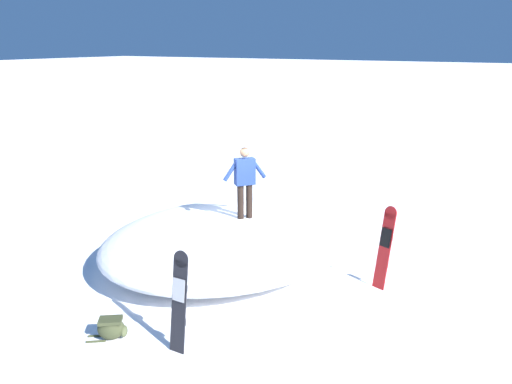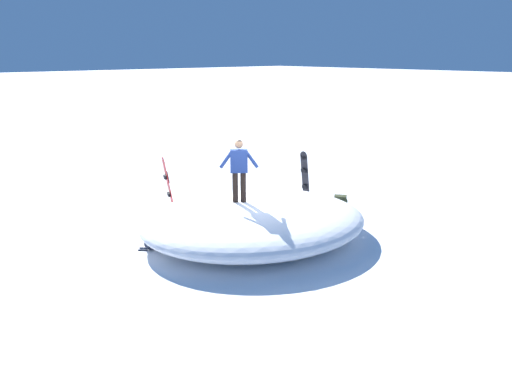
# 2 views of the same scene
# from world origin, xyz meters

# --- Properties ---
(ground) EXTENTS (240.00, 240.00, 0.00)m
(ground) POSITION_xyz_m (0.00, 0.00, 0.00)
(ground) COLOR white
(snow_mound) EXTENTS (7.10, 6.56, 0.95)m
(snow_mound) POSITION_xyz_m (-0.03, -0.18, 0.47)
(snow_mound) COLOR white
(snow_mound) RESTS_ON ground
(snowboarder_standing) EXTENTS (0.79, 0.70, 1.58)m
(snowboarder_standing) POSITION_xyz_m (0.20, -0.48, 1.84)
(snowboarder_standing) COLOR black
(snowboarder_standing) RESTS_ON snow_mound
(snowboard_primary_upright) EXTENTS (0.26, 0.27, 1.64)m
(snowboard_primary_upright) POSITION_xyz_m (-3.30, -1.42, 0.85)
(snowboard_primary_upright) COLOR black
(snowboard_primary_upright) RESTS_ON ground
(snowboard_secondary_upright) EXTENTS (0.35, 0.34, 1.65)m
(snowboard_secondary_upright) POSITION_xyz_m (0.38, -3.57, 0.85)
(snowboard_secondary_upright) COLOR red
(snowboard_secondary_upright) RESTS_ON ground
(backpack_near) EXTENTS (0.47, 0.46, 0.35)m
(backpack_near) POSITION_xyz_m (2.33, -1.26, 0.18)
(backpack_near) COLOR #1E2333
(backpack_near) RESTS_ON ground
(backpack_far) EXTENTS (0.56, 0.66, 0.37)m
(backpack_far) POSITION_xyz_m (-3.67, -0.28, 0.19)
(backpack_far) COLOR #383D23
(backpack_far) RESTS_ON ground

